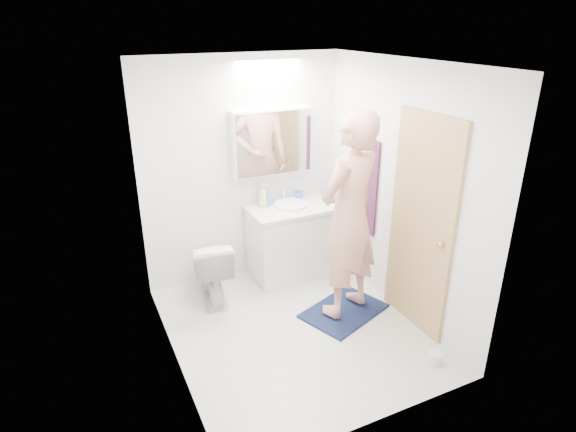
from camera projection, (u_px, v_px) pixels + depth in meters
floor at (295, 329)px, 4.50m from camera, size 2.50×2.50×0.00m
ceiling at (296, 63)px, 3.58m from camera, size 2.50×2.50×0.00m
wall_back at (243, 171)px, 5.08m from camera, size 2.50×0.00×2.50m
wall_front at (384, 278)px, 3.00m from camera, size 2.50×0.00×2.50m
wall_left at (165, 234)px, 3.60m from camera, size 0.00×2.50×2.50m
wall_right at (401, 192)px, 4.48m from camera, size 0.00×2.50×2.50m
vanity_cabinet at (292, 242)px, 5.33m from camera, size 0.90×0.55×0.78m
countertop at (292, 208)px, 5.17m from camera, size 0.95×0.58×0.04m
sink_basin at (291, 204)px, 5.19m from camera, size 0.36×0.36×0.03m
faucet at (283, 193)px, 5.32m from camera, size 0.02×0.02×0.16m
medicine_cabinet at (272, 142)px, 5.02m from camera, size 0.88×0.14×0.70m
mirror_panel at (275, 144)px, 4.96m from camera, size 0.84×0.01×0.66m
toilet at (211, 269)px, 4.87m from camera, size 0.48×0.73×0.69m
bath_rug at (344, 311)px, 4.76m from camera, size 0.94×0.80×0.02m
person at (349, 216)px, 4.37m from camera, size 0.84×0.69×1.97m
door at (421, 225)px, 4.26m from camera, size 0.04×0.80×2.00m
door_knob at (441, 245)px, 4.01m from camera, size 0.06×0.06×0.06m
towel at (365, 185)px, 4.97m from camera, size 0.02×0.42×1.00m
towel_hook at (367, 136)px, 4.76m from camera, size 0.07×0.02×0.02m
soap_bottle_a at (263, 195)px, 5.13m from camera, size 0.13×0.13×0.25m
soap_bottle_b at (268, 196)px, 5.20m from camera, size 0.12×0.12×0.19m
toothbrush_cup at (299, 196)px, 5.34m from camera, size 0.13×0.13×0.10m
toilet_paper_roll at (435, 358)px, 4.04m from camera, size 0.11×0.11×0.10m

